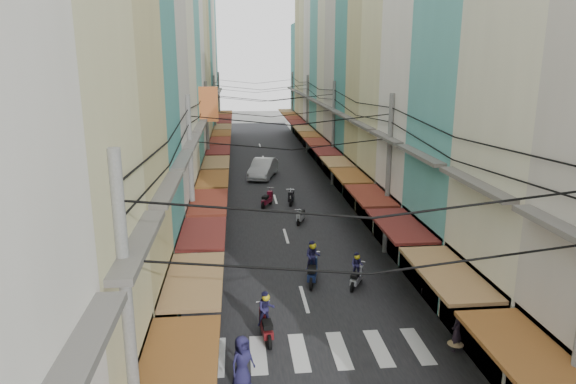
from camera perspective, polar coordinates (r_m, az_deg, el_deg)
ground at (r=23.81m, az=1.17°, el=-9.72°), size 160.00×160.00×0.00m
road at (r=42.76m, az=-2.03°, el=1.30°), size 10.00×80.00×0.02m
sidewalk_left at (r=42.85m, az=-10.73°, el=1.10°), size 3.00×80.00×0.06m
sidewalk_right at (r=43.64m, az=6.52°, el=1.51°), size 3.00×80.00×0.06m
crosswalk at (r=18.54m, az=3.48°, el=-17.23°), size 7.55×2.40×0.01m
building_row_left at (r=38.48m, az=-14.03°, el=14.10°), size 7.80×67.67×23.70m
building_row_right at (r=39.44m, az=10.10°, el=13.76°), size 7.80×68.98×22.59m
utility_poles at (r=36.80m, az=-1.60°, el=9.54°), size 10.20×66.13×8.20m
white_car at (r=43.88m, az=-2.79°, el=1.62°), size 6.05×3.61×2.00m
bicycle at (r=27.89m, az=16.12°, el=-6.60°), size 1.59×0.68×1.07m
moving_scooters at (r=25.80m, az=1.16°, el=-6.46°), size 4.72×19.66×1.99m
parked_scooters at (r=21.74m, az=13.25°, el=-11.23°), size 13.38×13.99×0.96m
pedestrians at (r=25.06m, az=-9.74°, el=-6.19°), size 12.65×19.00×2.13m
market_umbrella at (r=18.56m, az=26.53°, el=-11.10°), size 2.40×2.40×2.53m
traffic_sign at (r=22.08m, az=15.52°, el=-6.78°), size 0.10×0.59×2.71m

